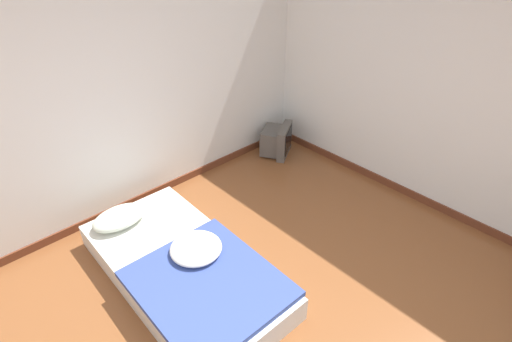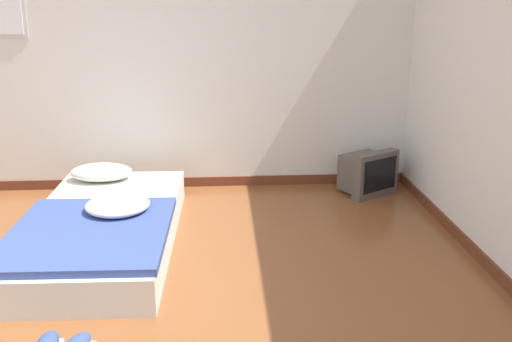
{
  "view_description": "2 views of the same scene",
  "coord_description": "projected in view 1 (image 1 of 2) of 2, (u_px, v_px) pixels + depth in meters",
  "views": [
    {
      "loc": [
        -1.06,
        -0.97,
        2.77
      ],
      "look_at": [
        1.35,
        1.61,
        0.47
      ],
      "focal_mm": 28.0,
      "sensor_mm": 36.0,
      "label": 1
    },
    {
      "loc": [
        1.02,
        -2.61,
        1.75
      ],
      "look_at": [
        1.29,
        1.64,
        0.43
      ],
      "focal_mm": 40.0,
      "sensor_mm": 36.0,
      "label": 2
    }
  ],
  "objects": [
    {
      "name": "wall_back",
      "position": [
        70.0,
        107.0,
        3.6
      ],
      "size": [
        7.96,
        0.08,
        2.6
      ],
      "color": "white",
      "rests_on": "ground_plane"
    },
    {
      "name": "crt_tv",
      "position": [
        277.0,
        140.0,
        5.35
      ],
      "size": [
        0.55,
        0.52,
        0.41
      ],
      "color": "#56514C",
      "rests_on": "ground_plane"
    },
    {
      "name": "wall_right",
      "position": [
        495.0,
        107.0,
        3.62
      ],
      "size": [
        0.08,
        7.56,
        2.6
      ],
      "color": "white",
      "rests_on": "ground_plane"
    },
    {
      "name": "mattress_bed",
      "position": [
        183.0,
        267.0,
        3.51
      ],
      "size": [
        1.06,
        2.07,
        0.38
      ],
      "color": "silver",
      "rests_on": "ground_plane"
    }
  ]
}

